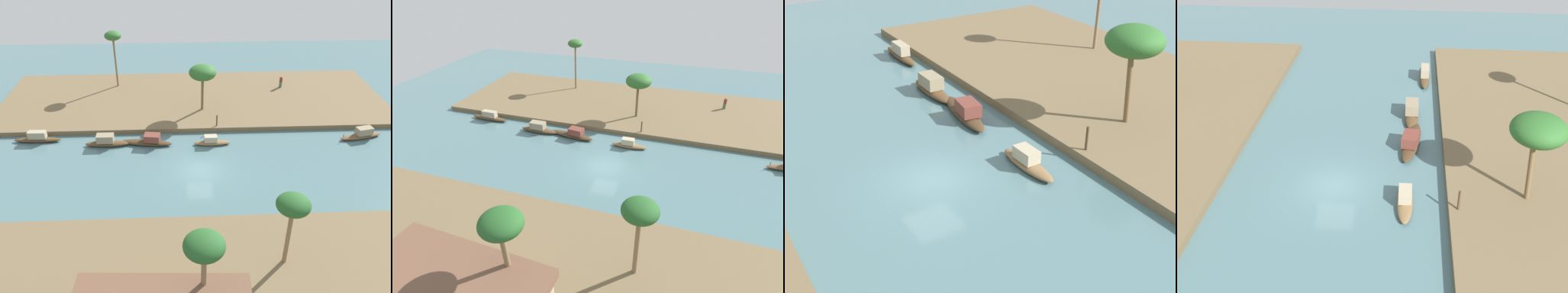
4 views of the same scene
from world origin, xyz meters
The scene contains 12 objects.
river_water centered at (0.00, 0.00, 0.00)m, with size 76.74×76.74×0.00m, color slate.
riverbank_left centered at (0.00, -14.98, 0.27)m, with size 46.78×15.96×0.53m, color brown.
sampan_with_red_awning centered at (9.35, -4.77, 0.48)m, with size 4.53×1.06×1.27m.
sampan_foreground centered at (-1.46, -4.49, 0.36)m, with size 3.78×0.99×1.04m.
sampan_midstream centered at (16.69, -5.87, 0.44)m, with size 4.90×0.96×1.22m.
sampan_with_tall_canopy centered at (5.10, -4.77, 0.43)m, with size 5.42×1.86×1.23m.
person_on_near_bank centered at (-11.52, -17.48, 1.16)m, with size 0.47×0.47×1.55m.
mooring_post centered at (-2.25, -7.52, 1.18)m, with size 0.14×0.14×1.29m, color #4C3823.
palm_tree_left_near centered at (-0.90, -11.46, 5.10)m, with size 3.09×3.09×5.48m.
palm_tree_left_far centered at (9.82, -18.94, 6.95)m, with size 2.10×2.10×7.24m.
palm_tree_right_tall centered at (-5.18, 11.84, 5.44)m, with size 2.22×2.22×5.70m.
palm_tree_right_short centered at (0.72, 16.41, 6.76)m, with size 2.22×2.22×7.13m.
Camera 2 is at (-6.70, 26.02, 17.87)m, focal length 30.01 mm.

